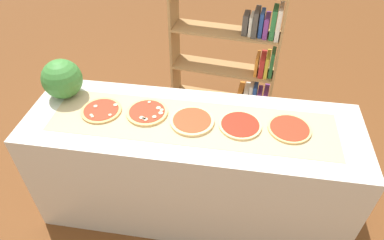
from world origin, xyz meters
TOP-DOWN VIEW (x-y plane):
  - ground_plane at (0.00, 0.00)m, footprint 12.00×12.00m
  - counter at (0.00, 0.00)m, footprint 2.23×0.72m
  - parchment_paper at (0.00, 0.00)m, footprint 1.86×0.44m
  - pizza_mushroom_0 at (-0.62, 0.02)m, footprint 0.27×0.27m
  - pizza_mushroom_1 at (-0.31, 0.04)m, footprint 0.28×0.28m
  - pizza_plain_2 at (0.00, 0.00)m, footprint 0.29×0.29m
  - pizza_plain_3 at (0.31, 0.01)m, footprint 0.28×0.28m
  - pizza_plain_4 at (0.62, 0.02)m, footprint 0.27×0.27m
  - watermelon at (-0.94, 0.16)m, footprint 0.28×0.28m
  - bookshelf at (0.27, 0.96)m, footprint 0.95×0.35m

SIDE VIEW (x-z plane):
  - ground_plane at x=0.00m, z-range 0.00..0.00m
  - counter at x=0.00m, z-range 0.00..0.90m
  - bookshelf at x=0.27m, z-range -0.02..1.43m
  - parchment_paper at x=0.00m, z-range 0.90..0.90m
  - pizza_mushroom_0 at x=-0.62m, z-range 0.90..0.92m
  - pizza_plain_4 at x=0.62m, z-range 0.90..0.92m
  - pizza_plain_3 at x=0.31m, z-range 0.90..0.92m
  - pizza_mushroom_1 at x=-0.31m, z-range 0.90..0.93m
  - pizza_plain_2 at x=0.00m, z-range 0.90..0.93m
  - watermelon at x=-0.94m, z-range 0.90..1.18m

